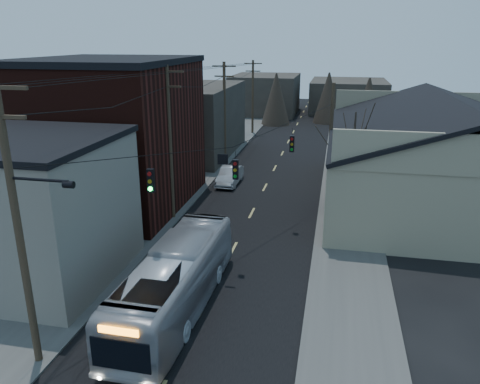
{
  "coord_description": "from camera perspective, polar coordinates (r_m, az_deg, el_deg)",
  "views": [
    {
      "loc": [
        5.33,
        -9.81,
        11.54
      ],
      "look_at": [
        0.1,
        15.53,
        3.0
      ],
      "focal_mm": 35.0,
      "sensor_mm": 36.0,
      "label": 1
    }
  ],
  "objects": [
    {
      "name": "building_far_right",
      "position": [
        80.34,
        13.05,
        11.35
      ],
      "size": [
        12.0,
        14.0,
        5.0
      ],
      "primitive_type": "cube",
      "color": "#2F2B26",
      "rests_on": "ground"
    },
    {
      "name": "parked_car",
      "position": [
        38.66,
        -1.25,
        1.99
      ],
      "size": [
        1.53,
        4.32,
        1.42
      ],
      "primitive_type": "imported",
      "rotation": [
        0.0,
        0.0,
        -0.01
      ],
      "color": "#ACB0B4",
      "rests_on": "ground"
    },
    {
      "name": "building_brick",
      "position": [
        34.15,
        -15.35,
        6.58
      ],
      "size": [
        10.0,
        12.0,
        10.0
      ],
      "primitive_type": "cube",
      "color": "black",
      "rests_on": "ground"
    },
    {
      "name": "sidewalk_left",
      "position": [
        43.09,
        -4.71,
        2.75
      ],
      "size": [
        4.0,
        110.0,
        0.12
      ],
      "primitive_type": "cube",
      "color": "#474744",
      "rests_on": "ground"
    },
    {
      "name": "building_clapboard",
      "position": [
        24.98,
        -24.19,
        -2.19
      ],
      "size": [
        8.0,
        8.0,
        7.0
      ],
      "primitive_type": "cube",
      "color": "gray",
      "rests_on": "ground"
    },
    {
      "name": "utility_lines",
      "position": [
        35.6,
        -2.27,
        7.59
      ],
      "size": [
        11.24,
        45.28,
        10.5
      ],
      "color": "#382B1E",
      "rests_on": "ground"
    },
    {
      "name": "building_far_left",
      "position": [
        76.14,
        3.1,
        11.81
      ],
      "size": [
        10.0,
        12.0,
        6.0
      ],
      "primitive_type": "cube",
      "color": "#2F2B26",
      "rests_on": "ground"
    },
    {
      "name": "sidewalk_right",
      "position": [
        41.45,
        12.83,
        1.72
      ],
      "size": [
        4.0,
        110.0,
        0.12
      ],
      "primitive_type": "cube",
      "color": "#474744",
      "rests_on": "ground"
    },
    {
      "name": "road_surface",
      "position": [
        41.79,
        3.89,
        2.21
      ],
      "size": [
        9.0,
        110.0,
        0.02
      ],
      "primitive_type": "cube",
      "color": "black",
      "rests_on": "ground"
    },
    {
      "name": "bus",
      "position": [
        20.93,
        -7.87,
        -10.69
      ],
      "size": [
        2.7,
        10.61,
        2.94
      ],
      "primitive_type": "imported",
      "rotation": [
        0.0,
        0.0,
        3.12
      ],
      "color": "#A1A4AC",
      "rests_on": "ground"
    },
    {
      "name": "building_left_far",
      "position": [
        48.82,
        -6.25,
        8.68
      ],
      "size": [
        9.0,
        14.0,
        7.0
      ],
      "primitive_type": "cube",
      "color": "#2F2B26",
      "rests_on": "ground"
    },
    {
      "name": "bare_tree",
      "position": [
        30.87,
        13.46,
        2.85
      ],
      "size": [
        0.4,
        0.4,
        7.2
      ],
      "primitive_type": "cone",
      "color": "black",
      "rests_on": "ground"
    },
    {
      "name": "warehouse",
      "position": [
        36.73,
        23.37,
        2.81
      ],
      "size": [
        16.16,
        20.6,
        7.73
      ],
      "color": "gray",
      "rests_on": "ground"
    }
  ]
}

